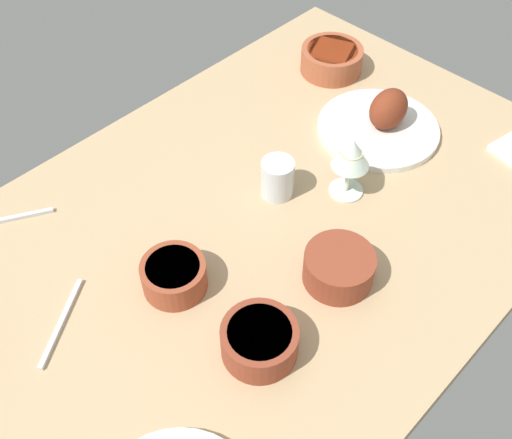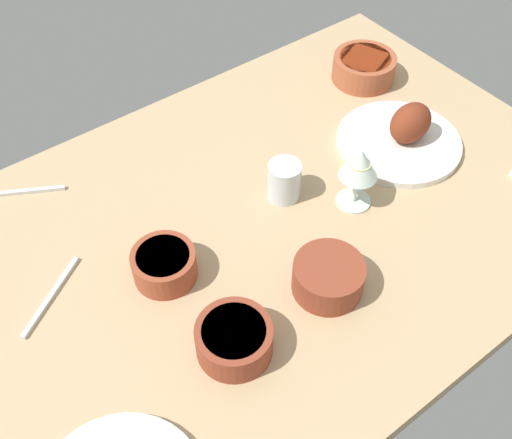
% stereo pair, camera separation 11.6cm
% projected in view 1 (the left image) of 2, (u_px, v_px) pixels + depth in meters
% --- Properties ---
extents(dining_table, '(1.40, 0.90, 0.04)m').
position_uv_depth(dining_table, '(256.00, 233.00, 1.19)').
color(dining_table, tan).
rests_on(dining_table, ground).
extents(plate_near_viewer, '(0.27, 0.27, 0.10)m').
position_uv_depth(plate_near_viewer, '(383.00, 122.00, 1.34)').
color(plate_near_viewer, silver).
rests_on(plate_near_viewer, dining_table).
extents(bowl_onions, '(0.13, 0.13, 0.06)m').
position_uv_depth(bowl_onions, '(259.00, 340.00, 0.98)').
color(bowl_onions, brown).
rests_on(bowl_onions, dining_table).
extents(bowl_soup, '(0.12, 0.12, 0.06)m').
position_uv_depth(bowl_soup, '(174.00, 275.00, 1.06)').
color(bowl_soup, brown).
rests_on(bowl_soup, dining_table).
extents(bowl_sauce, '(0.15, 0.15, 0.06)m').
position_uv_depth(bowl_sauce, '(332.00, 59.00, 1.49)').
color(bowl_sauce, '#A35133').
rests_on(bowl_sauce, dining_table).
extents(bowl_potatoes, '(0.13, 0.13, 0.06)m').
position_uv_depth(bowl_potatoes, '(339.00, 267.00, 1.07)').
color(bowl_potatoes, brown).
rests_on(bowl_potatoes, dining_table).
extents(wine_glass, '(0.08, 0.08, 0.14)m').
position_uv_depth(wine_glass, '(351.00, 156.00, 1.16)').
color(wine_glass, silver).
rests_on(wine_glass, dining_table).
extents(water_tumbler, '(0.07, 0.07, 0.08)m').
position_uv_depth(water_tumbler, '(277.00, 178.00, 1.21)').
color(water_tumbler, silver).
rests_on(water_tumbler, dining_table).
extents(fork_loose, '(0.16, 0.10, 0.01)m').
position_uv_depth(fork_loose, '(6.00, 220.00, 1.18)').
color(fork_loose, silver).
rests_on(fork_loose, dining_table).
extents(spoon_loose, '(0.15, 0.11, 0.01)m').
position_uv_depth(spoon_loose, '(61.00, 322.00, 1.03)').
color(spoon_loose, silver).
rests_on(spoon_loose, dining_table).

